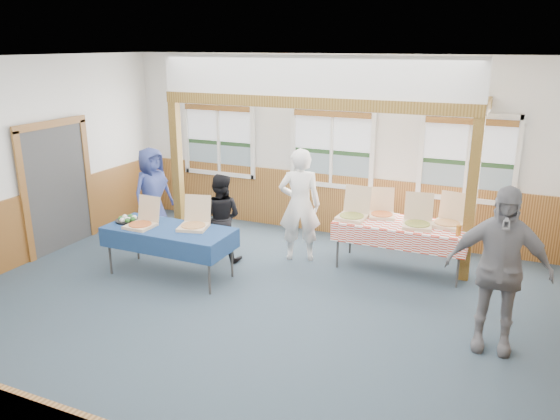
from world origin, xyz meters
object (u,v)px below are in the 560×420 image
at_px(table_left, 169,231).
at_px(man_blue, 153,192).
at_px(person_grey, 498,270).
at_px(table_right, 402,226).
at_px(woman_white, 300,205).
at_px(woman_black, 221,218).

height_order(table_left, man_blue, man_blue).
bearing_deg(man_blue, table_left, -121.51).
xyz_separation_m(man_blue, person_grey, (5.88, -1.63, 0.16)).
height_order(table_left, table_right, same).
relative_size(table_right, woman_white, 1.11).
bearing_deg(table_right, woman_black, -167.45).
xyz_separation_m(table_right, man_blue, (-4.44, -0.23, 0.10)).
height_order(table_right, woman_white, woman_white).
distance_m(table_right, woman_white, 1.61).
bearing_deg(table_right, woman_white, -174.55).
xyz_separation_m(woman_black, person_grey, (4.16, -1.08, 0.25)).
bearing_deg(person_grey, man_blue, 161.30).
distance_m(table_left, table_right, 3.51).
relative_size(table_left, table_right, 1.00).
relative_size(table_right, man_blue, 1.25).
distance_m(man_blue, person_grey, 6.10).
bearing_deg(table_left, table_right, 18.10).
xyz_separation_m(woman_black, man_blue, (-1.72, 0.55, 0.10)).
distance_m(table_left, woman_white, 2.08).
height_order(man_blue, person_grey, person_grey).
bearing_deg(woman_black, person_grey, 156.50).
height_order(woman_white, person_grey, person_grey).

